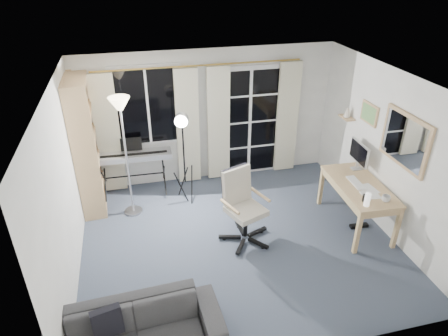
# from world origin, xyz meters

# --- Properties ---
(floor) EXTENTS (4.50, 4.00, 0.02)m
(floor) POSITION_xyz_m (0.00, 0.00, -0.01)
(floor) COLOR #373F50
(floor) RESTS_ON ground
(window) EXTENTS (1.20, 0.08, 1.40)m
(window) POSITION_xyz_m (-1.05, 1.97, 1.50)
(window) COLOR white
(window) RESTS_ON floor
(french_door) EXTENTS (1.32, 0.09, 2.11)m
(french_door) POSITION_xyz_m (0.75, 1.97, 1.03)
(french_door) COLOR white
(french_door) RESTS_ON floor
(curtains) EXTENTS (3.60, 0.07, 2.13)m
(curtains) POSITION_xyz_m (-0.14, 1.88, 1.09)
(curtains) COLOR gold
(curtains) RESTS_ON floor
(bookshelf) EXTENTS (0.40, 1.03, 2.18)m
(bookshelf) POSITION_xyz_m (-2.13, 1.51, 1.04)
(bookshelf) COLOR tan
(bookshelf) RESTS_ON floor
(torchiere_lamp) EXTENTS (0.31, 0.31, 1.97)m
(torchiere_lamp) POSITION_xyz_m (-1.48, 1.11, 1.59)
(torchiere_lamp) COLOR #B2B2B7
(torchiere_lamp) RESTS_ON floor
(keyboard_piano) EXTENTS (1.32, 0.66, 0.95)m
(keyboard_piano) POSITION_xyz_m (-1.40, 1.70, 0.72)
(keyboard_piano) COLOR black
(keyboard_piano) RESTS_ON floor
(studio_light) EXTENTS (0.35, 0.36, 1.65)m
(studio_light) POSITION_xyz_m (-0.59, 1.22, 1.32)
(studio_light) COLOR black
(studio_light) RESTS_ON floor
(office_chair) EXTENTS (0.77, 0.75, 1.11)m
(office_chair) POSITION_xyz_m (0.06, 0.10, 0.65)
(office_chair) COLOR black
(office_chair) RESTS_ON floor
(desk) EXTENTS (0.74, 1.38, 0.72)m
(desk) POSITION_xyz_m (1.88, -0.04, 0.64)
(desk) COLOR #A77C56
(desk) RESTS_ON floor
(monitor) EXTENTS (0.18, 0.52, 0.45)m
(monitor) POSITION_xyz_m (2.08, 0.41, 1.00)
(monitor) COLOR silver
(monitor) RESTS_ON desk
(desk_clutter) EXTENTS (0.45, 0.82, 0.92)m
(desk_clutter) POSITION_xyz_m (1.81, -0.27, 0.57)
(desk_clutter) COLOR white
(desk_clutter) RESTS_ON desk
(mug) EXTENTS (0.12, 0.10, 0.12)m
(mug) POSITION_xyz_m (1.98, -0.54, 0.78)
(mug) COLOR silver
(mug) RESTS_ON desk
(wall_mirror) EXTENTS (0.04, 0.94, 0.74)m
(wall_mirror) POSITION_xyz_m (2.22, -0.35, 1.55)
(wall_mirror) COLOR tan
(wall_mirror) RESTS_ON floor
(framed_print) EXTENTS (0.03, 0.42, 0.32)m
(framed_print) POSITION_xyz_m (2.23, 0.55, 1.60)
(framed_print) COLOR tan
(framed_print) RESTS_ON floor
(wall_shelf) EXTENTS (0.16, 0.30, 0.18)m
(wall_shelf) POSITION_xyz_m (2.16, 1.05, 1.41)
(wall_shelf) COLOR tan
(wall_shelf) RESTS_ON floor
(sofa) EXTENTS (1.87, 0.63, 0.72)m
(sofa) POSITION_xyz_m (-1.55, -1.55, 0.36)
(sofa) COLOR #29292B
(sofa) RESTS_ON floor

